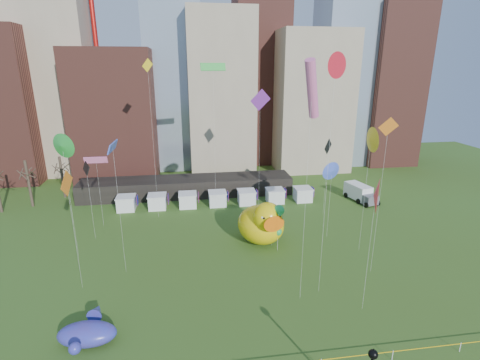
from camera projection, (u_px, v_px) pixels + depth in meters
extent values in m
cube|color=gray|center=(58.00, 74.00, 75.49)|extent=(14.00, 12.00, 42.00)
cube|color=brown|center=(116.00, 116.00, 73.88)|extent=(16.00, 14.00, 26.00)
cube|color=#8C9EB2|center=(172.00, 43.00, 78.74)|extent=(12.00, 12.00, 55.00)
cube|color=gray|center=(220.00, 93.00, 79.49)|extent=(14.00, 14.00, 34.00)
cube|color=brown|center=(261.00, 14.00, 81.43)|extent=(12.00, 12.00, 68.00)
cube|color=gray|center=(310.00, 102.00, 80.95)|extent=(16.00, 14.00, 30.00)
cube|color=#8C9EB2|center=(348.00, 60.00, 83.40)|extent=(14.00, 12.00, 48.00)
cube|color=brown|center=(390.00, 87.00, 84.69)|extent=(12.00, 12.00, 36.00)
cube|color=black|center=(187.00, 187.00, 66.01)|extent=(38.00, 6.00, 3.20)
cube|color=white|center=(126.00, 204.00, 59.12)|extent=(2.80, 2.80, 2.20)
cube|color=red|center=(137.00, 200.00, 59.22)|extent=(0.08, 1.40, 1.60)
cube|color=white|center=(157.00, 202.00, 59.81)|extent=(2.80, 2.80, 2.20)
cube|color=red|center=(168.00, 199.00, 59.91)|extent=(0.08, 1.40, 1.60)
cube|color=white|center=(188.00, 201.00, 60.50)|extent=(2.80, 2.80, 2.20)
cube|color=red|center=(198.00, 197.00, 60.60)|extent=(0.08, 1.40, 1.60)
cube|color=white|center=(217.00, 199.00, 61.19)|extent=(2.80, 2.80, 2.20)
cube|color=red|center=(228.00, 196.00, 61.29)|extent=(0.08, 1.40, 1.60)
cube|color=white|center=(247.00, 198.00, 61.88)|extent=(2.80, 2.80, 2.20)
cube|color=red|center=(257.00, 194.00, 61.98)|extent=(0.08, 1.40, 1.60)
cube|color=white|center=(275.00, 196.00, 62.57)|extent=(2.80, 2.80, 2.20)
cube|color=red|center=(285.00, 193.00, 62.66)|extent=(0.08, 1.40, 1.60)
cube|color=white|center=(303.00, 195.00, 63.25)|extent=(2.80, 2.80, 2.20)
cube|color=red|center=(313.00, 192.00, 63.35)|extent=(0.08, 1.40, 1.60)
cylinder|color=#382B21|center=(29.00, 184.00, 59.83)|extent=(0.44, 0.44, 8.00)
cylinder|color=#382B21|center=(62.00, 177.00, 64.23)|extent=(0.44, 0.44, 7.50)
cylinder|color=white|center=(393.00, 355.00, 28.92)|extent=(0.06, 0.06, 0.90)
cylinder|color=white|center=(460.00, 347.00, 29.74)|extent=(0.06, 0.06, 0.90)
ellipsoid|color=yellow|center=(261.00, 224.00, 48.02)|extent=(7.19, 8.04, 4.97)
ellipsoid|color=yellow|center=(253.00, 218.00, 50.55)|extent=(1.85, 1.56, 2.02)
sphere|color=yellow|center=(268.00, 217.00, 45.41)|extent=(4.35, 4.35, 3.74)
cone|color=orange|center=(273.00, 223.00, 44.01)|extent=(2.33, 2.03, 2.06)
sphere|color=white|center=(263.00, 217.00, 44.02)|extent=(0.67, 0.67, 0.67)
sphere|color=white|center=(279.00, 215.00, 44.65)|extent=(0.67, 0.67, 0.67)
sphere|color=black|center=(264.00, 218.00, 43.73)|extent=(0.34, 0.34, 0.34)
sphere|color=black|center=(280.00, 216.00, 44.36)|extent=(0.34, 0.34, 0.34)
ellipsoid|color=white|center=(271.00, 217.00, 53.74)|extent=(3.87, 4.19, 2.42)
ellipsoid|color=white|center=(266.00, 214.00, 54.90)|extent=(0.96, 0.85, 0.98)
sphere|color=white|center=(275.00, 213.00, 52.52)|extent=(2.30, 2.30, 1.82)
cone|color=orange|center=(278.00, 215.00, 51.88)|extent=(1.21, 1.09, 1.00)
sphere|color=white|center=(274.00, 213.00, 51.81)|extent=(0.33, 0.33, 0.33)
sphere|color=white|center=(280.00, 212.00, 52.24)|extent=(0.33, 0.33, 0.33)
sphere|color=black|center=(274.00, 214.00, 51.67)|extent=(0.16, 0.16, 0.16)
sphere|color=black|center=(280.00, 212.00, 52.10)|extent=(0.16, 0.16, 0.16)
cylinder|color=silver|center=(278.00, 236.00, 45.73)|extent=(0.03, 0.03, 4.16)
ellipsoid|color=green|center=(278.00, 221.00, 45.11)|extent=(1.17, 1.00, 2.73)
sphere|color=green|center=(279.00, 210.00, 44.53)|extent=(1.55, 1.55, 1.39)
cone|color=green|center=(280.00, 213.00, 43.96)|extent=(0.59, 0.92, 0.49)
sphere|color=green|center=(278.00, 232.00, 45.62)|extent=(0.97, 0.97, 0.97)
cylinder|color=silver|center=(272.00, 233.00, 47.18)|extent=(0.03, 0.03, 3.42)
ellipsoid|color=#5E40C0|center=(272.00, 221.00, 46.67)|extent=(1.16, 1.05, 2.43)
sphere|color=#5E40C0|center=(273.00, 213.00, 46.14)|extent=(1.57, 1.57, 1.24)
cone|color=#5E40C0|center=(274.00, 215.00, 45.63)|extent=(0.66, 0.87, 0.43)
sphere|color=#5E40C0|center=(272.00, 231.00, 47.13)|extent=(0.87, 0.87, 0.87)
ellipsoid|color=#44328A|center=(87.00, 334.00, 30.50)|extent=(5.17, 3.08, 1.91)
cone|color=#44328A|center=(97.00, 311.00, 32.95)|extent=(1.46, 1.63, 1.33)
sphere|color=#44328A|center=(75.00, 348.00, 27.91)|extent=(0.95, 0.95, 0.95)
sphere|color=black|center=(373.00, 354.00, 22.46)|extent=(0.61, 0.61, 0.61)
cone|color=black|center=(374.00, 350.00, 22.36)|extent=(0.22, 0.22, 0.27)
cube|color=white|center=(358.00, 191.00, 63.72)|extent=(3.50, 5.41, 2.49)
cube|color=#595960|center=(370.00, 200.00, 61.05)|extent=(2.65, 2.28, 1.59)
cylinder|color=black|center=(358.00, 201.00, 62.02)|extent=(0.45, 0.93, 0.90)
cylinder|color=black|center=(370.00, 199.00, 62.91)|extent=(0.45, 0.93, 0.90)
cylinder|color=black|center=(346.00, 195.00, 65.02)|extent=(0.45, 0.93, 0.90)
cylinder|color=black|center=(357.00, 193.00, 65.91)|extent=(0.45, 0.93, 0.90)
cylinder|color=silver|center=(326.00, 189.00, 34.55)|extent=(0.02, 0.02, 22.67)
cone|color=red|center=(336.00, 65.00, 31.15)|extent=(1.91, 1.69, 2.27)
cylinder|color=silver|center=(100.00, 194.00, 52.23)|extent=(0.02, 0.02, 10.01)
cube|color=pink|center=(96.00, 160.00, 50.72)|extent=(3.18, 0.46, 0.97)
cylinder|color=silver|center=(91.00, 204.00, 48.13)|extent=(0.02, 0.02, 10.03)
cube|color=black|center=(86.00, 168.00, 46.62)|extent=(1.74, 3.50, 1.09)
cylinder|color=silver|center=(71.00, 203.00, 43.00)|extent=(0.02, 0.02, 13.98)
cone|color=green|center=(62.00, 146.00, 40.90)|extent=(2.32, 2.09, 2.78)
cylinder|color=silver|center=(365.00, 198.00, 44.27)|extent=(0.02, 0.02, 14.42)
cone|color=yellow|center=(371.00, 140.00, 42.11)|extent=(0.85, 2.92, 2.90)
cylinder|color=silver|center=(329.00, 205.00, 48.71)|extent=(0.02, 0.02, 9.47)
cone|color=blue|center=(332.00, 171.00, 47.29)|extent=(2.13, 1.41, 2.30)
cylinder|color=silver|center=(379.00, 204.00, 39.12)|extent=(0.02, 0.02, 16.74)
cube|color=orange|center=(388.00, 127.00, 36.61)|extent=(1.82, 0.77, 1.96)
cylinder|color=silver|center=(259.00, 156.00, 57.58)|extent=(0.02, 0.02, 17.72)
cube|color=purple|center=(260.00, 100.00, 54.92)|extent=(2.77, 1.89, 3.33)
cylinder|color=silver|center=(369.00, 255.00, 33.39)|extent=(0.02, 0.02, 11.75)
cone|color=red|center=(376.00, 196.00, 31.63)|extent=(1.86, 2.77, 3.00)
cylinder|color=silver|center=(305.00, 203.00, 33.70)|extent=(0.02, 0.02, 20.72)
cylinder|color=pink|center=(312.00, 89.00, 30.59)|extent=(2.45, 2.97, 5.13)
cylinder|color=silver|center=(325.00, 182.00, 55.45)|extent=(0.02, 0.02, 11.19)
cube|color=black|center=(328.00, 146.00, 53.77)|extent=(1.76, 1.64, 2.37)
cylinder|color=silver|center=(215.00, 144.00, 55.47)|extent=(0.02, 0.02, 22.53)
cube|color=green|center=(213.00, 67.00, 52.09)|extent=(3.72, 1.00, 1.12)
cylinder|color=silver|center=(153.00, 146.00, 53.20)|extent=(0.02, 0.02, 22.76)
cube|color=yellow|center=(147.00, 65.00, 49.78)|extent=(1.35, 1.35, 1.89)
cylinder|color=silver|center=(120.00, 213.00, 39.35)|extent=(0.02, 0.02, 14.68)
cube|color=blue|center=(113.00, 147.00, 37.15)|extent=(0.60, 3.30, 1.01)
cylinder|color=silver|center=(75.00, 238.00, 36.80)|extent=(0.02, 0.02, 11.73)
cube|color=orange|center=(67.00, 183.00, 35.03)|extent=(0.44, 2.53, 2.56)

